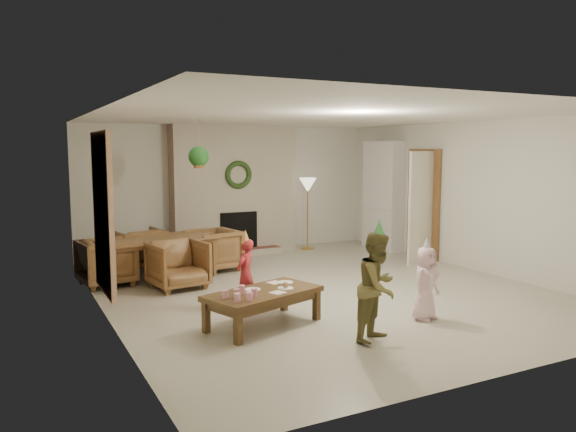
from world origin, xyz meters
TOP-DOWN VIEW (x-y plane):
  - floor at (0.00, 0.00)m, footprint 7.00×7.00m
  - ceiling at (0.00, 0.00)m, footprint 7.00×7.00m
  - wall_back at (0.00, 3.50)m, footprint 7.00×0.00m
  - wall_front at (0.00, -3.50)m, footprint 7.00×0.00m
  - wall_left at (-3.00, 0.00)m, footprint 0.00×7.00m
  - wall_right at (3.00, 0.00)m, footprint 0.00×7.00m
  - fireplace_mass at (0.00, 3.30)m, footprint 2.50×0.40m
  - fireplace_hearth at (0.00, 2.95)m, footprint 1.60×0.30m
  - fireplace_firebox at (0.00, 3.12)m, footprint 0.75×0.12m
  - fireplace_wreath at (0.00, 3.07)m, footprint 0.54×0.10m
  - floor_lamp_base at (1.48, 3.00)m, footprint 0.27×0.27m
  - floor_lamp_post at (1.48, 3.00)m, footprint 0.03×0.03m
  - floor_lamp_shade at (1.48, 3.00)m, footprint 0.35×0.35m
  - bookshelf_carcass at (2.84, 2.30)m, footprint 0.30×1.00m
  - bookshelf_shelf_a at (2.82, 2.30)m, footprint 0.30×0.92m
  - bookshelf_shelf_b at (2.82, 2.30)m, footprint 0.30×0.92m
  - bookshelf_shelf_c at (2.82, 2.30)m, footprint 0.30×0.92m
  - bookshelf_shelf_d at (2.82, 2.30)m, footprint 0.30×0.92m
  - books_row_lower at (2.80, 2.15)m, footprint 0.20×0.40m
  - books_row_mid at (2.80, 2.35)m, footprint 0.20×0.44m
  - books_row_upper at (2.80, 2.20)m, footprint 0.20×0.36m
  - door_frame at (2.96, 1.20)m, footprint 0.05×0.86m
  - door_leaf at (2.58, 0.82)m, footprint 0.77×0.32m
  - curtain_panel at (-2.96, 0.20)m, footprint 0.06×1.20m
  - dining_table at (-1.93, 1.76)m, footprint 1.93×1.25m
  - dining_chair_near at (-1.81, 0.98)m, footprint 0.85×0.87m
  - dining_chair_far at (-2.04, 2.55)m, footprint 0.85×0.87m
  - dining_chair_left at (-2.71, 1.65)m, footprint 0.87×0.85m
  - dining_chair_right at (-0.95, 1.90)m, footprint 0.87×0.85m
  - hanging_plant_cord at (-1.30, 1.50)m, footprint 0.01×0.01m
  - hanging_plant_pot at (-1.30, 1.50)m, footprint 0.16×0.16m
  - hanging_plant_foliage at (-1.30, 1.50)m, footprint 0.32×0.32m
  - coffee_table_top at (-1.44, -1.20)m, footprint 1.49×1.06m
  - coffee_table_apron at (-1.44, -1.20)m, footprint 1.36×0.93m
  - coffee_leg_fl at (-1.94, -1.66)m, footprint 0.09×0.09m
  - coffee_leg_fr at (-0.77, -1.27)m, footprint 0.09×0.09m
  - coffee_leg_bl at (-2.11, -1.13)m, footprint 0.09×0.09m
  - coffee_leg_br at (-0.94, -0.75)m, footprint 0.09×0.09m
  - cup_a at (-1.88, -1.51)m, footprint 0.09×0.09m
  - cup_b at (-1.95, -1.32)m, footprint 0.09×0.09m
  - cup_c at (-1.75, -1.52)m, footprint 0.09×0.09m
  - cup_d at (-1.82, -1.33)m, footprint 0.09×0.09m
  - cup_e at (-1.64, -1.40)m, footprint 0.09×0.09m
  - cup_f at (-1.70, -1.20)m, footprint 0.09×0.09m
  - plate_a at (-1.53, -1.10)m, footprint 0.24×0.24m
  - plate_b at (-1.16, -1.22)m, footprint 0.24×0.24m
  - plate_c at (-1.03, -0.96)m, footprint 0.24×0.24m
  - food_scoop at (-1.16, -1.22)m, footprint 0.09×0.09m
  - napkin_left at (-1.33, -1.37)m, footprint 0.20×0.20m
  - napkin_right at (-1.15, -0.91)m, footprint 0.20×0.20m
  - child_red at (-1.32, -0.40)m, footprint 0.39×0.37m
  - party_hat_red at (-1.32, -0.40)m, footprint 0.15×0.15m
  - child_plaid at (-0.55, -2.19)m, footprint 0.71×0.65m
  - party_hat_plaid at (-0.55, -2.19)m, footprint 0.15×0.15m
  - child_pink at (0.39, -1.86)m, footprint 0.50×0.41m
  - party_hat_pink at (0.39, -1.86)m, footprint 0.13×0.13m

SIDE VIEW (x-z plane):
  - floor at x=0.00m, z-range 0.00..0.00m
  - floor_lamp_base at x=1.48m, z-range 0.00..0.03m
  - fireplace_hearth at x=0.00m, z-range 0.00..0.12m
  - coffee_leg_fl at x=-1.94m, z-range 0.00..0.35m
  - coffee_leg_fr at x=-0.77m, z-range 0.00..0.35m
  - coffee_leg_bl at x=-2.11m, z-range 0.00..0.35m
  - coffee_leg_br at x=-0.94m, z-range 0.00..0.35m
  - coffee_table_apron at x=-1.44m, z-range 0.27..0.35m
  - dining_table at x=-1.93m, z-range 0.00..0.63m
  - dining_chair_near at x=-1.81m, z-range 0.00..0.70m
  - dining_chair_far at x=-2.04m, z-range 0.00..0.70m
  - dining_chair_left at x=-2.71m, z-range 0.00..0.70m
  - dining_chair_right at x=-0.95m, z-range 0.00..0.70m
  - coffee_table_top at x=-1.44m, z-range 0.35..0.41m
  - napkin_left at x=-1.33m, z-range 0.41..0.42m
  - napkin_right at x=-1.15m, z-range 0.41..0.42m
  - plate_a at x=-1.53m, z-range 0.41..0.42m
  - plate_b at x=-1.16m, z-range 0.41..0.42m
  - plate_c at x=-1.03m, z-range 0.41..0.42m
  - child_pink at x=0.39m, z-range 0.00..0.88m
  - child_red at x=-1.32m, z-range 0.00..0.89m
  - fireplace_firebox at x=0.00m, z-range 0.07..0.82m
  - bookshelf_shelf_a at x=2.82m, z-range 0.43..0.47m
  - food_scoop at x=-1.16m, z-range 0.42..0.50m
  - cup_a at x=-1.88m, z-range 0.41..0.51m
  - cup_b at x=-1.95m, z-range 0.41..0.51m
  - cup_c at x=-1.75m, z-range 0.41..0.51m
  - cup_d at x=-1.82m, z-range 0.41..0.51m
  - cup_e at x=-1.64m, z-range 0.41..0.51m
  - cup_f at x=-1.70m, z-range 0.41..0.51m
  - child_plaid at x=-0.55m, z-range 0.00..1.17m
  - books_row_lower at x=2.80m, z-range 0.47..0.71m
  - floor_lamp_post at x=1.48m, z-range 0.02..1.34m
  - bookshelf_shelf_b at x=2.82m, z-range 0.83..0.86m
  - party_hat_pink at x=0.39m, z-range 0.84..1.00m
  - party_hat_red at x=-1.32m, z-range 0.85..1.02m
  - books_row_mid at x=2.80m, z-range 0.87..1.11m
  - door_leaf at x=2.58m, z-range 0.00..2.00m
  - door_frame at x=2.96m, z-range 0.00..2.04m
  - bookshelf_carcass at x=2.84m, z-range 0.00..2.20m
  - party_hat_plaid at x=-0.55m, z-range 1.12..1.31m
  - wall_back at x=0.00m, z-range -2.25..4.75m
  - wall_front at x=0.00m, z-range -2.25..4.75m
  - wall_left at x=-3.00m, z-range -2.25..4.75m
  - wall_right at x=3.00m, z-range -2.25..4.75m
  - fireplace_mass at x=0.00m, z-range 0.00..2.50m
  - bookshelf_shelf_c at x=2.82m, z-range 1.24..1.26m
  - curtain_panel at x=-2.96m, z-range 0.25..2.25m
  - floor_lamp_shade at x=1.48m, z-range 1.17..1.46m
  - books_row_upper at x=2.80m, z-range 1.27..1.49m
  - fireplace_wreath at x=0.00m, z-range 1.28..1.82m
  - bookshelf_shelf_d at x=2.82m, z-range 1.64..1.66m
  - hanging_plant_pot at x=-1.30m, z-range 1.74..1.86m
  - hanging_plant_foliage at x=-1.30m, z-range 1.76..2.08m
  - hanging_plant_cord at x=-1.30m, z-range 1.80..2.50m
  - ceiling at x=0.00m, z-range 2.50..2.50m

